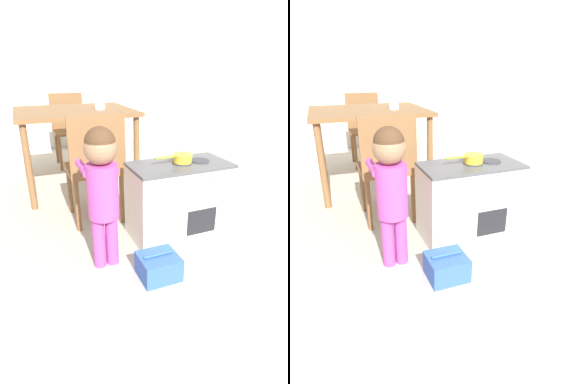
# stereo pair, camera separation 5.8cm
# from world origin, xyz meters

# --- Properties ---
(ground_plane) EXTENTS (16.00, 16.00, 0.00)m
(ground_plane) POSITION_xyz_m (0.00, 0.00, 0.00)
(ground_plane) COLOR #B2A899
(wall_back) EXTENTS (10.00, 0.06, 2.60)m
(wall_back) POSITION_xyz_m (0.00, 4.01, 1.30)
(wall_back) COLOR silver
(wall_back) RESTS_ON ground_plane
(play_kitchen) EXTENTS (0.69, 0.37, 0.54)m
(play_kitchen) POSITION_xyz_m (0.08, 1.05, 0.27)
(play_kitchen) COLOR silver
(play_kitchen) RESTS_ON ground_plane
(toy_pot) EXTENTS (0.26, 0.13, 0.06)m
(toy_pot) POSITION_xyz_m (0.09, 1.05, 0.58)
(toy_pot) COLOR yellow
(toy_pot) RESTS_ON play_kitchen
(child_figure) EXTENTS (0.20, 0.34, 0.85)m
(child_figure) POSITION_xyz_m (-0.51, 0.88, 0.56)
(child_figure) COLOR #BC429E
(child_figure) RESTS_ON ground_plane
(toy_basket) EXTENTS (0.23, 0.20, 0.16)m
(toy_basket) POSITION_xyz_m (-0.26, 0.64, 0.07)
(toy_basket) COLOR #335BB2
(toy_basket) RESTS_ON ground_plane
(dining_table) EXTENTS (1.07, 0.92, 0.77)m
(dining_table) POSITION_xyz_m (-0.40, 2.27, 0.67)
(dining_table) COLOR brown
(dining_table) RESTS_ON ground_plane
(dining_chair_near) EXTENTS (0.40, 0.40, 0.85)m
(dining_chair_near) POSITION_xyz_m (-0.42, 1.45, 0.46)
(dining_chair_near) COLOR brown
(dining_chair_near) RESTS_ON ground_plane
(dining_chair_far) EXTENTS (0.40, 0.40, 0.85)m
(dining_chair_far) POSITION_xyz_m (-0.33, 3.10, 0.46)
(dining_chair_far) COLOR brown
(dining_chair_far) RESTS_ON ground_plane
(cup_on_table) EXTENTS (0.09, 0.09, 0.08)m
(cup_on_table) POSITION_xyz_m (-0.18, 2.17, 0.81)
(cup_on_table) COLOR white
(cup_on_table) RESTS_ON dining_table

